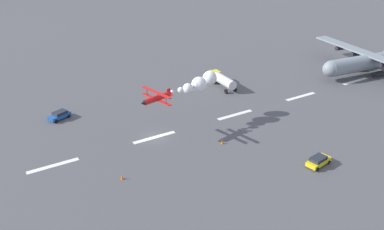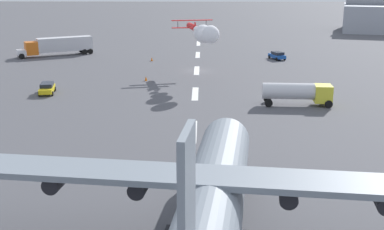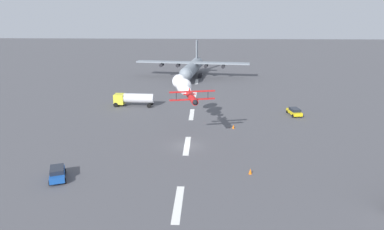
# 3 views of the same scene
# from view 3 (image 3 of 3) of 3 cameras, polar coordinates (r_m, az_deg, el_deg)

# --- Properties ---
(ground_plane) EXTENTS (440.00, 440.00, 0.00)m
(ground_plane) POSITION_cam_3_polar(r_m,az_deg,el_deg) (55.78, -0.82, -5.03)
(ground_plane) COLOR #4C4C51
(ground_plane) RESTS_ON ground
(runway_stripe_3) EXTENTS (8.00, 0.90, 0.01)m
(runway_stripe_3) POSITION_cam_3_polar(r_m,az_deg,el_deg) (40.10, -2.28, -14.30)
(runway_stripe_3) COLOR white
(runway_stripe_3) RESTS_ON ground
(runway_stripe_4) EXTENTS (8.00, 0.90, 0.01)m
(runway_stripe_4) POSITION_cam_3_polar(r_m,az_deg,el_deg) (55.78, -0.82, -5.03)
(runway_stripe_4) COLOR white
(runway_stripe_4) RESTS_ON ground
(runway_stripe_5) EXTENTS (8.00, 0.90, 0.01)m
(runway_stripe_5) POSITION_cam_3_polar(r_m,az_deg,el_deg) (72.30, -0.04, 0.10)
(runway_stripe_5) COLOR white
(runway_stripe_5) RESTS_ON ground
(runway_stripe_6) EXTENTS (8.00, 0.90, 0.01)m
(runway_stripe_6) POSITION_cam_3_polar(r_m,az_deg,el_deg) (89.19, 0.44, 3.31)
(runway_stripe_6) COLOR white
(runway_stripe_6) RESTS_ON ground
(runway_stripe_7) EXTENTS (8.00, 0.90, 0.01)m
(runway_stripe_7) POSITION_cam_3_polar(r_m,az_deg,el_deg) (106.27, 0.78, 5.49)
(runway_stripe_7) COLOR white
(runway_stripe_7) RESTS_ON ground
(cargo_transport_plane) EXTENTS (26.12, 36.15, 11.04)m
(cargo_transport_plane) POSITION_cam_3_polar(r_m,az_deg,el_deg) (111.11, -0.05, 7.72)
(cargo_transport_plane) COLOR gray
(cargo_transport_plane) RESTS_ON ground
(stunt_biplane_red) EXTENTS (17.08, 7.84, 2.98)m
(stunt_biplane_red) POSITION_cam_3_polar(r_m,az_deg,el_deg) (62.43, -1.39, 4.71)
(stunt_biplane_red) COLOR red
(fuel_tanker_truck) EXTENTS (3.14, 8.98, 2.90)m
(fuel_tanker_truck) POSITION_cam_3_polar(r_m,az_deg,el_deg) (79.34, -9.57, 2.67)
(fuel_tanker_truck) COLOR yellow
(fuel_tanker_truck) RESTS_ON ground
(followme_car_yellow) EXTENTS (4.59, 2.59, 1.52)m
(followme_car_yellow) POSITION_cam_3_polar(r_m,az_deg,el_deg) (74.54, 16.41, 0.56)
(followme_car_yellow) COLOR yellow
(followme_car_yellow) RESTS_ON ground
(airport_staff_sedan) EXTENTS (4.52, 3.20, 1.52)m
(airport_staff_sedan) POSITION_cam_3_polar(r_m,az_deg,el_deg) (48.12, -21.18, -8.86)
(airport_staff_sedan) COLOR #194CA5
(airport_staff_sedan) RESTS_ON ground
(traffic_cone_near) EXTENTS (0.44, 0.44, 0.75)m
(traffic_cone_near) POSITION_cam_3_polar(r_m,az_deg,el_deg) (47.05, 9.52, -9.08)
(traffic_cone_near) COLOR orange
(traffic_cone_near) RESTS_ON ground
(traffic_cone_far) EXTENTS (0.44, 0.44, 0.75)m
(traffic_cone_far) POSITION_cam_3_polar(r_m,az_deg,el_deg) (64.09, 6.78, -1.87)
(traffic_cone_far) COLOR orange
(traffic_cone_far) RESTS_ON ground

